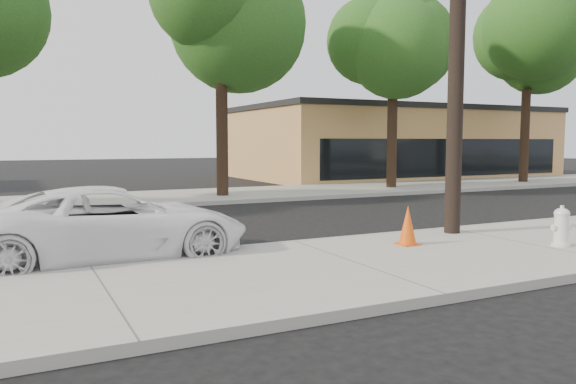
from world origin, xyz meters
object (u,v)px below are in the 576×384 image
object	(u,v)px
utility_pole	(457,22)
traffic_cone	(408,226)
police_cruiser	(113,223)
fire_hydrant	(561,228)

from	to	relation	value
utility_pole	traffic_cone	size ratio (longest dim) A/B	11.66
utility_pole	traffic_cone	distance (m)	4.60
police_cruiser	traffic_cone	xyz separation A→B (m)	(5.29, -1.76, -0.16)
utility_pole	police_cruiser	xyz separation A→B (m)	(-7.08, 1.03, -4.02)
utility_pole	fire_hydrant	world-z (taller)	utility_pole
utility_pole	fire_hydrant	xyz separation A→B (m)	(0.76, -2.15, -4.19)
police_cruiser	fire_hydrant	size ratio (longest dim) A/B	6.65
fire_hydrant	traffic_cone	size ratio (longest dim) A/B	0.95
utility_pole	police_cruiser	world-z (taller)	utility_pole
traffic_cone	utility_pole	bearing A→B (deg)	21.92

